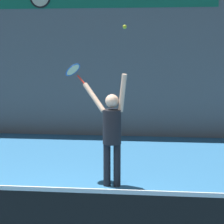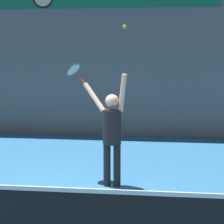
{
  "view_description": "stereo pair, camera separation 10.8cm",
  "coord_description": "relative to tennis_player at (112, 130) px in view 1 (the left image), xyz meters",
  "views": [
    {
      "loc": [
        1.49,
        -5.2,
        2.45
      ],
      "look_at": [
        0.77,
        1.83,
        1.36
      ],
      "focal_mm": 65.0,
      "sensor_mm": 36.0,
      "label": 1
    },
    {
      "loc": [
        1.6,
        -5.19,
        2.45
      ],
      "look_at": [
        0.77,
        1.83,
        1.36
      ],
      "focal_mm": 65.0,
      "sensor_mm": 36.0,
      "label": 2
    }
  ],
  "objects": [
    {
      "name": "back_wall",
      "position": [
        -0.76,
        4.37,
        1.46
      ],
      "size": [
        18.0,
        0.1,
        5.0
      ],
      "color": "slate",
      "rests_on": "ground_plane"
    },
    {
      "name": "tennis_racket",
      "position": [
        -0.76,
        0.43,
        1.02
      ],
      "size": [
        0.44,
        0.4,
        0.4
      ],
      "color": "red"
    },
    {
      "name": "tennis_player",
      "position": [
        0.0,
        0.0,
        0.0
      ],
      "size": [
        0.87,
        0.53,
        2.04
      ],
      "color": "black",
      "rests_on": "ground_plane"
    },
    {
      "name": "tennis_ball",
      "position": [
        0.23,
        -0.09,
        1.79
      ],
      "size": [
        0.07,
        0.07,
        0.07
      ],
      "color": "#CCDB2D"
    }
  ]
}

